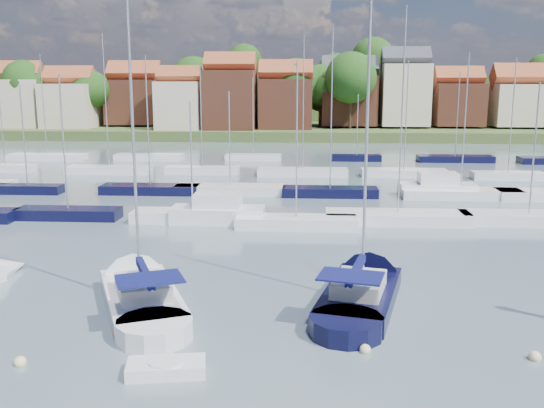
{
  "coord_description": "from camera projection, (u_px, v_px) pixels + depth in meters",
  "views": [
    {
      "loc": [
        1.55,
        -24.29,
        10.41
      ],
      "look_at": [
        -0.84,
        14.0,
        2.69
      ],
      "focal_mm": 40.0,
      "sensor_mm": 36.0,
      "label": 1
    }
  ],
  "objects": [
    {
      "name": "buoy_c",
      "position": [
        117.0,
        336.0,
        25.32
      ],
      "size": [
        0.42,
        0.42,
        0.42
      ],
      "primitive_type": "sphere",
      "color": "#D85914",
      "rests_on": "ground"
    },
    {
      "name": "sailboat_centre",
      "position": [
        138.0,
        290.0,
        29.87
      ],
      "size": [
        7.7,
        12.38,
        16.41
      ],
      "rotation": [
        0.0,
        0.0,
        1.98
      ],
      "color": "silver",
      "rests_on": "ground"
    },
    {
      "name": "far_shore_town",
      "position": [
        313.0,
        106.0,
        154.68
      ],
      "size": [
        212.46,
        90.0,
        22.27
      ],
      "color": "#455329",
      "rests_on": "ground"
    },
    {
      "name": "tender",
      "position": [
        166.0,
        368.0,
        21.97
      ],
      "size": [
        3.02,
        1.77,
        0.61
      ],
      "rotation": [
        0.0,
        0.0,
        0.17
      ],
      "color": "silver",
      "rests_on": "ground"
    },
    {
      "name": "marina_field",
      "position": [
        313.0,
        185.0,
        60.11
      ],
      "size": [
        79.62,
        41.41,
        15.93
      ],
      "color": "silver",
      "rests_on": "ground"
    },
    {
      "name": "buoy_d",
      "position": [
        365.0,
        352.0,
        23.79
      ],
      "size": [
        0.45,
        0.45,
        0.45
      ],
      "primitive_type": "sphere",
      "color": "beige",
      "rests_on": "ground"
    },
    {
      "name": "buoy_b",
      "position": [
        20.0,
        365.0,
        22.73
      ],
      "size": [
        0.48,
        0.48,
        0.48
      ],
      "primitive_type": "sphere",
      "color": "beige",
      "rests_on": "ground"
    },
    {
      "name": "sailboat_navy",
      "position": [
        365.0,
        288.0,
        30.2
      ],
      "size": [
        5.83,
        12.32,
        16.49
      ],
      "rotation": [
        0.0,
        0.0,
        1.34
      ],
      "color": "black",
      "rests_on": "ground"
    },
    {
      "name": "ground",
      "position": [
        295.0,
        181.0,
        65.06
      ],
      "size": [
        260.0,
        260.0,
        0.0
      ],
      "primitive_type": "plane",
      "color": "#4B5C66",
      "rests_on": "ground"
    },
    {
      "name": "buoy_f",
      "position": [
        535.0,
        360.0,
        23.16
      ],
      "size": [
        0.48,
        0.48,
        0.48
      ],
      "primitive_type": "sphere",
      "color": "beige",
      "rests_on": "ground"
    },
    {
      "name": "buoy_e",
      "position": [
        354.0,
        277.0,
        32.94
      ],
      "size": [
        0.55,
        0.55,
        0.55
      ],
      "primitive_type": "sphere",
      "color": "beige",
      "rests_on": "ground"
    }
  ]
}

